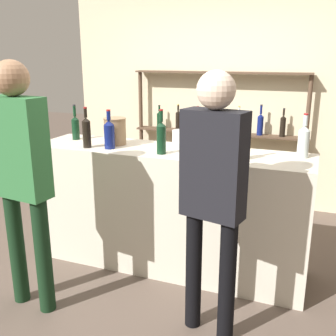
# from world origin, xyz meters

# --- Properties ---
(ground_plane) EXTENTS (16.00, 16.00, 0.00)m
(ground_plane) POSITION_xyz_m (0.00, 0.00, 0.00)
(ground_plane) COLOR brown
(bar_counter) EXTENTS (2.41, 0.61, 1.08)m
(bar_counter) POSITION_xyz_m (0.00, 0.00, 0.54)
(bar_counter) COLOR beige
(bar_counter) RESTS_ON ground_plane
(back_wall) EXTENTS (4.01, 0.12, 2.80)m
(back_wall) POSITION_xyz_m (0.00, 1.90, 1.40)
(back_wall) COLOR beige
(back_wall) RESTS_ON ground_plane
(back_shelf) EXTENTS (2.16, 0.18, 1.66)m
(back_shelf) POSITION_xyz_m (0.01, 1.72, 1.11)
(back_shelf) COLOR #4C3828
(back_shelf) RESTS_ON ground_plane
(counter_bottle_0) EXTENTS (0.09, 0.09, 0.35)m
(counter_bottle_0) POSITION_xyz_m (1.08, 0.14, 1.21)
(counter_bottle_0) COLOR silver
(counter_bottle_0) RESTS_ON bar_counter
(counter_bottle_1) EXTENTS (0.09, 0.09, 0.33)m
(counter_bottle_1) POSITION_xyz_m (-0.48, -0.14, 1.21)
(counter_bottle_1) COLOR #0F1956
(counter_bottle_1) RESTS_ON bar_counter
(counter_bottle_2) EXTENTS (0.07, 0.07, 0.33)m
(counter_bottle_2) POSITION_xyz_m (-0.97, 0.08, 1.20)
(counter_bottle_2) COLOR black
(counter_bottle_2) RESTS_ON bar_counter
(counter_bottle_3) EXTENTS (0.08, 0.08, 0.33)m
(counter_bottle_3) POSITION_xyz_m (0.61, -0.15, 1.21)
(counter_bottle_3) COLOR silver
(counter_bottle_3) RESTS_ON bar_counter
(counter_bottle_4) EXTENTS (0.07, 0.07, 0.35)m
(counter_bottle_4) POSITION_xyz_m (-0.69, -0.17, 1.22)
(counter_bottle_4) COLOR black
(counter_bottle_4) RESTS_ON bar_counter
(counter_bottle_5) EXTENTS (0.08, 0.08, 0.36)m
(counter_bottle_5) POSITION_xyz_m (-0.00, -0.15, 1.22)
(counter_bottle_5) COLOR black
(counter_bottle_5) RESTS_ON bar_counter
(wine_glass) EXTENTS (0.07, 0.07, 0.17)m
(wine_glass) POSITION_xyz_m (0.32, 0.12, 1.21)
(wine_glass) COLOR silver
(wine_glass) RESTS_ON bar_counter
(ice_bucket) EXTENTS (0.20, 0.20, 0.24)m
(ice_bucket) POSITION_xyz_m (-0.52, 0.03, 1.20)
(ice_bucket) COLOR #846647
(ice_bucket) RESTS_ON bar_counter
(cork_jar) EXTENTS (0.12, 0.12, 0.15)m
(cork_jar) POSITION_xyz_m (0.06, 0.12, 1.16)
(cork_jar) COLOR silver
(cork_jar) RESTS_ON bar_counter
(customer_left) EXTENTS (0.44, 0.24, 1.83)m
(customer_left) POSITION_xyz_m (-0.74, -0.95, 1.10)
(customer_left) COLOR black
(customer_left) RESTS_ON ground_plane
(customer_right) EXTENTS (0.42, 0.26, 1.77)m
(customer_right) POSITION_xyz_m (0.59, -0.76, 1.07)
(customer_right) COLOR black
(customer_right) RESTS_ON ground_plane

